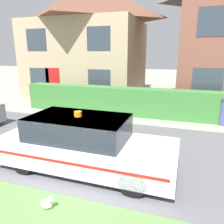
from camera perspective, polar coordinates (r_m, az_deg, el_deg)
ground_plane at (r=4.68m, az=-15.60°, el=-25.24°), size 80.00×80.00×0.00m
road_strip at (r=7.22m, az=-0.83°, el=-9.27°), size 28.00×5.27×0.01m
garden_hedge at (r=10.79m, az=5.59°, el=2.69°), size 11.50×0.84×1.35m
police_car at (r=5.77m, az=-7.31°, el=-8.31°), size 4.61×1.70×1.56m
cat at (r=4.84m, az=-16.56°, el=-21.87°), size 0.34×0.19×0.30m
house_left at (r=16.42m, az=-6.45°, el=18.32°), size 7.81×6.38×7.67m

